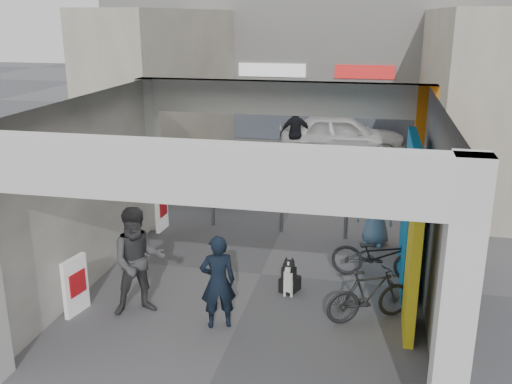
% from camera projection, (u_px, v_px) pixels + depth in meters
% --- Properties ---
extents(ground, '(90.00, 90.00, 0.00)m').
position_uv_depth(ground, '(261.00, 274.00, 11.12)').
color(ground, '#56565B').
rests_on(ground, ground).
extents(arcade_canopy, '(6.40, 6.45, 6.40)m').
position_uv_depth(arcade_canopy, '(283.00, 173.00, 9.56)').
color(arcade_canopy, silver).
rests_on(arcade_canopy, ground).
extents(far_building, '(18.00, 4.08, 8.00)m').
position_uv_depth(far_building, '(330.00, 36.00, 22.99)').
color(far_building, silver).
rests_on(far_building, ground).
extents(plaza_bldg_left, '(2.00, 9.00, 5.00)m').
position_uv_depth(plaza_bldg_left, '(170.00, 91.00, 18.26)').
color(plaza_bldg_left, '#BAB29A').
rests_on(plaza_bldg_left, ground).
extents(plaza_bldg_right, '(2.00, 9.00, 5.00)m').
position_uv_depth(plaza_bldg_right, '(465.00, 99.00, 16.49)').
color(plaza_bldg_right, '#BAB29A').
rests_on(plaza_bldg_right, ground).
extents(bollard_left, '(0.09, 0.09, 0.87)m').
position_uv_depth(bollard_left, '(213.00, 207.00, 13.61)').
color(bollard_left, gray).
rests_on(bollard_left, ground).
extents(bollard_center, '(0.09, 0.09, 0.89)m').
position_uv_depth(bollard_center, '(282.00, 213.00, 13.19)').
color(bollard_center, gray).
rests_on(bollard_center, ground).
extents(bollard_right, '(0.09, 0.09, 0.91)m').
position_uv_depth(bollard_right, '(346.00, 219.00, 12.77)').
color(bollard_right, gray).
rests_on(bollard_right, ground).
extents(advert_board_near, '(0.19, 0.55, 1.00)m').
position_uv_depth(advert_board_near, '(76.00, 285.00, 9.54)').
color(advert_board_near, silver).
rests_on(advert_board_near, ground).
extents(advert_board_far, '(0.12, 0.55, 1.00)m').
position_uv_depth(advert_board_far, '(162.00, 209.00, 13.27)').
color(advert_board_far, silver).
rests_on(advert_board_far, ground).
extents(cafe_set, '(1.50, 1.21, 0.91)m').
position_uv_depth(cafe_set, '(234.00, 188.00, 15.53)').
color(cafe_set, '#A0A1A5').
rests_on(cafe_set, ground).
extents(produce_stand, '(1.23, 0.67, 0.81)m').
position_uv_depth(produce_stand, '(233.00, 175.00, 16.74)').
color(produce_stand, black).
rests_on(produce_stand, ground).
extents(crate_stack, '(0.49, 0.41, 0.56)m').
position_uv_depth(crate_stack, '(313.00, 165.00, 18.07)').
color(crate_stack, '#1B5E1B').
rests_on(crate_stack, ground).
extents(border_collie, '(0.27, 0.53, 0.73)m').
position_uv_depth(border_collie, '(289.00, 279.00, 10.27)').
color(border_collie, black).
rests_on(border_collie, ground).
extents(man_with_dog, '(0.67, 0.56, 1.57)m').
position_uv_depth(man_with_dog, '(218.00, 282.00, 9.04)').
color(man_with_dog, black).
rests_on(man_with_dog, ground).
extents(man_back_turned, '(1.13, 1.05, 1.86)m').
position_uv_depth(man_back_turned, '(138.00, 261.00, 9.44)').
color(man_back_turned, '#3D3D40').
rests_on(man_back_turned, ground).
extents(man_elderly, '(0.87, 0.67, 1.58)m').
position_uv_depth(man_elderly, '(376.00, 210.00, 12.34)').
color(man_elderly, '#5985AD').
rests_on(man_elderly, ground).
extents(man_crates, '(1.17, 0.74, 1.85)m').
position_uv_depth(man_crates, '(296.00, 133.00, 19.60)').
color(man_crates, black).
rests_on(man_crates, ground).
extents(bicycle_front, '(1.84, 0.79, 0.94)m').
position_uv_depth(bicycle_front, '(378.00, 256.00, 10.81)').
color(bicycle_front, black).
rests_on(bicycle_front, ground).
extents(bicycle_rear, '(1.54, 1.10, 0.91)m').
position_uv_depth(bicycle_rear, '(370.00, 295.00, 9.33)').
color(bicycle_rear, black).
rests_on(bicycle_rear, ground).
extents(white_van, '(4.65, 2.34, 1.52)m').
position_uv_depth(white_van, '(342.00, 135.00, 20.17)').
color(white_van, silver).
rests_on(white_van, ground).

